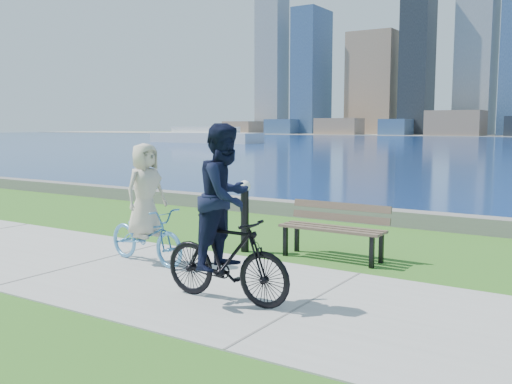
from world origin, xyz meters
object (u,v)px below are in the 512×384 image
Objects in this scene: cyclist_man at (226,228)px; cyclist_woman at (146,219)px; park_bench at (335,225)px; bollard_lamp at (245,211)px.

cyclist_woman is at bearing 66.04° from cyclist_man.
cyclist_man reaches higher than park_bench.
bollard_lamp is 0.57× the size of cyclist_man.
cyclist_man is (2.29, -0.98, 0.22)m from cyclist_woman.
bollard_lamp is 1.82m from cyclist_woman.
bollard_lamp is at bearing -19.87° from cyclist_woman.
park_bench is 3.14m from cyclist_woman.
cyclist_woman reaches higher than bollard_lamp.
cyclist_man reaches higher than bollard_lamp.
cyclist_woman is at bearing -139.45° from park_bench.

